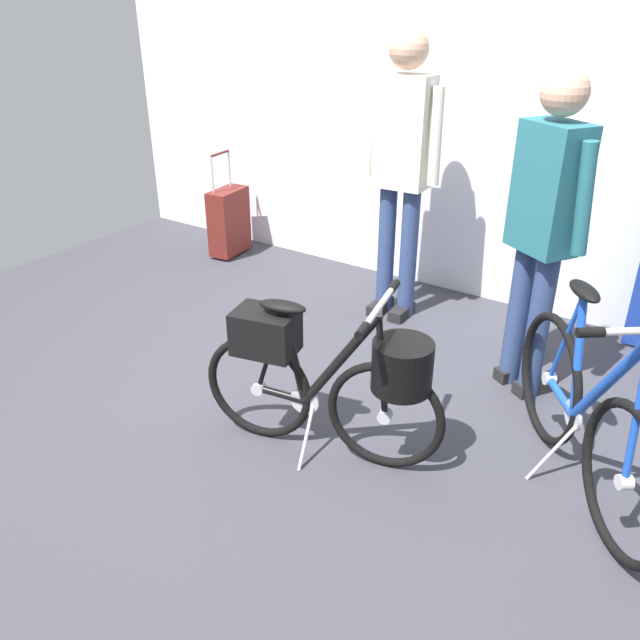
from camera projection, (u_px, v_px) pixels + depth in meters
ground_plane at (264, 443)px, 3.10m from camera, size 6.03×6.03×0.00m
back_wall at (477, 59)px, 4.03m from camera, size 6.03×0.10×3.12m
folding_bike_foreground at (330, 373)px, 2.85m from camera, size 1.13×0.52×0.81m
display_bike_left at (584, 416)px, 2.69m from camera, size 0.86×1.09×0.94m
visitor_near_wall at (544, 222)px, 3.12m from camera, size 0.45×0.38×1.65m
visitor_browsing at (402, 160)px, 3.92m from camera, size 0.54×0.29×1.77m
rolling_suitcase at (229, 221)px, 5.22m from camera, size 0.22×0.38×0.83m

